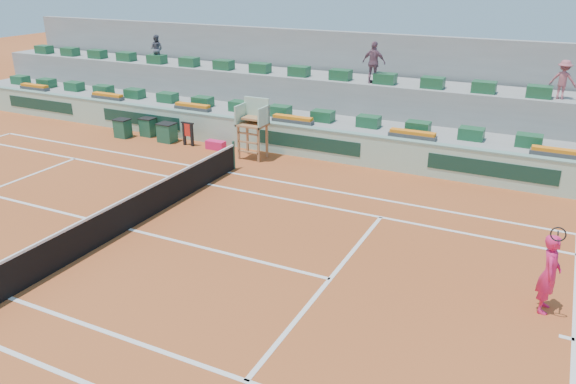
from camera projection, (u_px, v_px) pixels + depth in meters
name	position (u px, v px, depth m)	size (l,w,h in m)	color
ground	(129.00, 229.00, 16.53)	(90.00, 90.00, 0.00)	#9D461E
seating_tier_lower	(289.00, 124.00, 25.20)	(36.00, 4.00, 1.20)	#959592
seating_tier_upper	(304.00, 102.00, 26.26)	(36.00, 2.40, 2.60)	#959592
stadium_back_wall	(318.00, 77.00, 27.26)	(36.00, 0.40, 4.40)	#959592
player_bag	(216.00, 145.00, 23.69)	(0.83, 0.37, 0.37)	#EA1E60
spectator_left	(156.00, 49.00, 28.40)	(0.69, 0.54, 1.41)	#525260
spectator_mid	(374.00, 63.00, 23.38)	(1.02, 0.42, 1.74)	#7C5365
spectator_right	(563.00, 80.00, 20.69)	(0.93, 0.53, 1.43)	#A5525B
court_lines	(129.00, 229.00, 16.53)	(23.89, 11.09, 0.01)	white
tennis_net	(127.00, 213.00, 16.33)	(0.10, 11.97, 1.10)	black
advertising_hoarding	(266.00, 136.00, 23.34)	(36.00, 0.34, 1.26)	#A5CFB5
umpire_chair	(253.00, 120.00, 22.18)	(1.10, 0.90, 2.40)	#9E663C
seat_row_lower	(280.00, 111.00, 24.14)	(32.90, 0.60, 0.44)	#1B532F
seat_row_upper	(299.00, 71.00, 25.20)	(32.90, 0.60, 0.44)	#1B532F
flower_planters	(241.00, 113.00, 24.13)	(26.80, 0.36, 0.28)	#454545
drink_cooler_a	(167.00, 132.00, 24.62)	(0.74, 0.64, 0.84)	#194D36
drink_cooler_b	(148.00, 127.00, 25.47)	(0.65, 0.56, 0.84)	#194D36
drink_cooler_c	(123.00, 128.00, 25.28)	(0.67, 0.58, 0.84)	#194D36
towel_rack	(188.00, 132.00, 24.03)	(0.63, 0.10, 1.03)	black
tennis_player	(550.00, 273.00, 12.32)	(0.46, 0.91, 2.28)	#EA1E60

